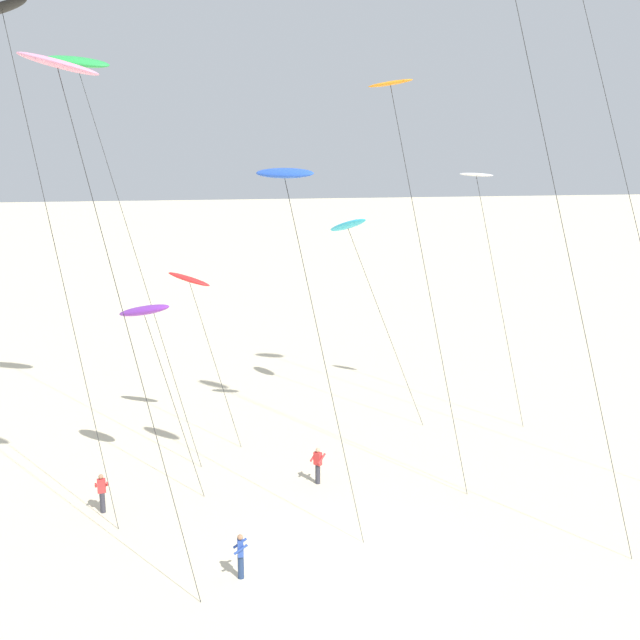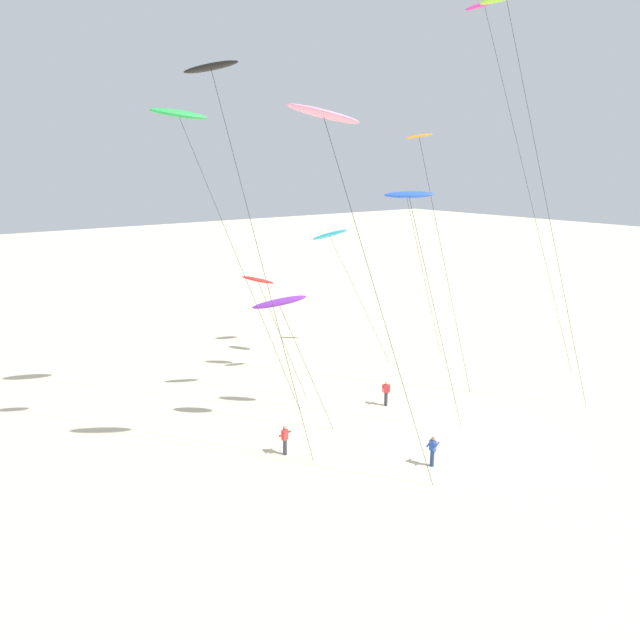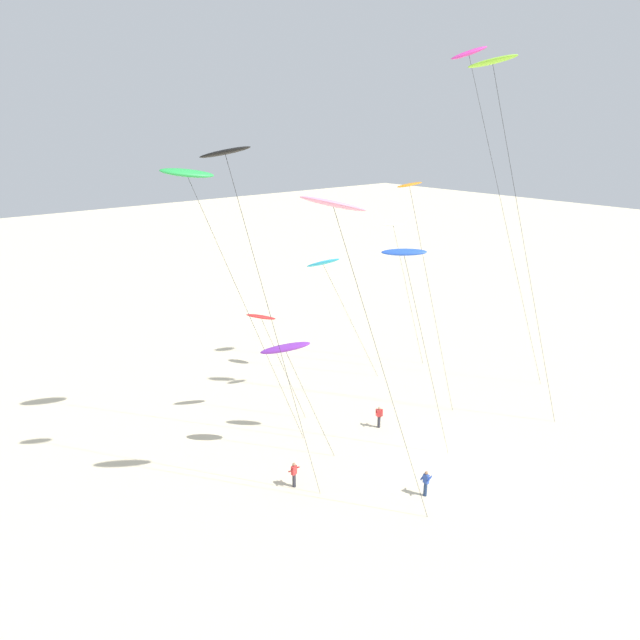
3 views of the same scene
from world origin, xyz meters
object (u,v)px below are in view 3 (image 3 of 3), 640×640
Objects in this scene: kite_orange at (411,192)px; kite_purple at (285,348)px; kite_green at (188,174)px; kite_cyan at (323,263)px; kite_pink at (334,206)px; kite_magenta at (470,57)px; kite_lime at (494,66)px; kite_red at (261,318)px; kite_flyer_middle at (294,474)px; kite_blue at (404,254)px; kite_white at (394,229)px; kite_black at (227,158)px; kite_flyer_furthest at (379,416)px; kite_flyer_nearest at (426,483)px.

kite_orange is 2.07× the size of kite_purple.
kite_cyan is at bearing 10.99° from kite_green.
kite_pink is 0.68× the size of kite_magenta.
kite_lime is (2.71, -12.66, 14.10)m from kite_cyan.
kite_red is at bearing 73.12° from kite_pink.
kite_purple is 4.97× the size of kite_flyer_middle.
kite_blue is at bearing 178.67° from kite_lime.
kite_cyan is 0.83× the size of kite_white.
kite_lime is 1.25× the size of kite_black.
kite_blue is at bearing -37.76° from kite_purple.
kite_purple is 10.01m from kite_flyer_furthest.
kite_red reaches higher than kite_flyer_nearest.
kite_blue is at bearing -10.30° from kite_flyer_middle.
kite_white is at bearing 20.40° from kite_black.
kite_flyer_furthest is at bearing 29.26° from kite_pink.
kite_green is 0.93× the size of kite_black.
kite_red is 11.06m from kite_flyer_furthest.
kite_flyer_furthest is (9.01, 1.63, 0.00)m from kite_flyer_middle.
kite_flyer_nearest is at bearing -82.48° from kite_red.
kite_flyer_furthest is at bearing -34.69° from kite_green.
kite_magenta is 30.96m from kite_flyer_middle.
kite_cyan is 6.43× the size of kite_flyer_middle.
kite_green is 20.00m from kite_white.
kite_blue is at bearing -49.44° from kite_green.
kite_green is 12.08m from kite_purple.
kite_pink is 5.96m from kite_black.
kite_cyan is at bearing 102.08° from kite_lime.
kite_flyer_nearest is 7.85m from kite_flyer_middle.
kite_white is (19.19, 0.60, -5.59)m from kite_green.
kite_flyer_middle is at bearing 169.70° from kite_blue.
kite_green is 13.87m from kite_blue.
kite_pink is (-12.16, -5.91, 0.72)m from kite_orange.
kite_white is at bearing 71.55° from kite_lime.
kite_orange is at bearing 25.91° from kite_pink.
kite_flyer_furthest is (-9.07, -7.60, -11.49)m from kite_white.
kite_green is 21.05m from kite_flyer_furthest.
kite_green is (-13.30, 6.12, 1.46)m from kite_orange.
kite_green is at bearing 114.43° from kite_flyer_nearest.
kite_blue is at bearing -140.87° from kite_orange.
kite_purple is at bearing 142.24° from kite_blue.
kite_magenta reaches higher than kite_white.
kite_green is at bearing 155.28° from kite_orange.
kite_red is 14.56m from kite_black.
kite_orange is at bearing -33.52° from kite_red.
kite_blue is 1.09× the size of kite_white.
kite_magenta is (11.29, 4.72, 11.74)m from kite_blue.
kite_green reaches higher than kite_pink.
kite_pink is 21.46m from kite_magenta.
kite_white reaches higher than kite_cyan.
kite_cyan is 0.41× the size of kite_magenta.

